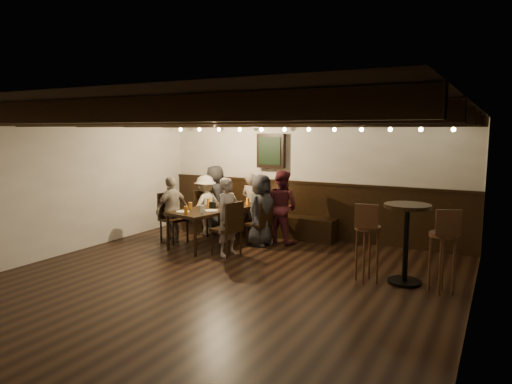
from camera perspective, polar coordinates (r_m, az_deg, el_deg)
The scene contains 27 objects.
room at distance 8.35m, azimuth 1.37°, elevation 0.13°, with size 7.00×7.00×7.00m.
dining_table at distance 8.78m, azimuth -5.04°, elevation -2.35°, with size 1.19×2.00×0.70m.
chair_left_near at distance 9.66m, azimuth -6.18°, elevation -3.62°, with size 0.49×0.49×0.92m.
chair_left_far at distance 9.07m, azimuth -10.28°, elevation -4.36°, with size 0.52×0.52×0.97m.
chair_right_near at distance 8.71m, azimuth 0.45°, elevation -4.99°, with size 0.46×0.46×0.85m.
chair_right_far at distance 8.05m, azimuth -3.61°, elevation -5.85°, with size 0.51×0.51×0.95m.
person_bench_left at distance 10.03m, azimuth -5.09°, elevation -0.72°, with size 0.69×0.45×1.42m, color #262628.
person_bench_centre at distance 9.54m, azimuth -0.61°, elevation -1.48°, with size 0.47×0.31×1.30m, color slate.
person_bench_right at distance 8.87m, azimuth 3.21°, elevation -1.83°, with size 0.69×0.54×1.41m, color #581E27.
person_left_near at distance 9.62m, azimuth -6.34°, elevation -1.62°, with size 0.80×0.46×1.24m, color #B7AC9A.
person_left_far at distance 9.03m, azimuth -10.45°, elevation -2.16°, with size 0.76×0.32×1.29m, color gray.
person_right_near at distance 8.61m, azimuth 0.62°, elevation -2.28°, with size 0.67×0.43×1.36m, color #29292C.
person_right_far at distance 7.94m, azimuth -3.48°, elevation -3.13°, with size 0.50×0.33×1.37m, color gray.
pint_a at distance 9.45m, azimuth -3.28°, elevation -0.83°, with size 0.07×0.07×0.14m, color #BF7219.
pint_b at distance 9.06m, azimuth -1.04°, elevation -1.19°, with size 0.07×0.07×0.14m, color #BF7219.
pint_c at distance 9.04m, azimuth -5.96°, elevation -1.25°, with size 0.07×0.07×0.14m, color #BF7219.
pint_d at distance 8.70m, azimuth -2.72°, elevation -1.57°, with size 0.07×0.07×0.14m, color silver.
pint_e at distance 8.61m, azimuth -8.20°, elevation -1.74°, with size 0.07×0.07×0.14m, color #BF7219.
pint_f at distance 8.24m, azimuth -6.76°, elevation -2.15°, with size 0.07×0.07×0.14m, color silver.
pint_g at distance 8.18m, azimuth -8.75°, elevation -2.25°, with size 0.07×0.07×0.14m, color #BF7219.
plate_near at distance 8.41m, azimuth -9.14°, elevation -2.43°, with size 0.24×0.24×0.01m, color white.
plate_far at distance 8.44m, azimuth -5.61°, elevation -2.33°, with size 0.24×0.24×0.01m, color white.
condiment_caddy at distance 8.73m, azimuth -5.28°, elevation -1.64°, with size 0.15×0.10×0.12m, color black.
candle at distance 8.90m, azimuth -3.14°, elevation -1.66°, with size 0.05×0.05×0.05m, color beige.
high_top_table at distance 6.81m, azimuth 18.29°, elevation -4.73°, with size 0.65×0.65×1.15m.
bar_stool_left at distance 6.79m, azimuth 13.68°, elevation -7.39°, with size 0.37×0.39×1.17m.
bar_stool_right at distance 6.67m, azimuth 22.21°, elevation -8.03°, with size 0.41×0.42×1.17m.
Camera 1 is at (3.49, -5.15, 2.18)m, focal length 32.00 mm.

